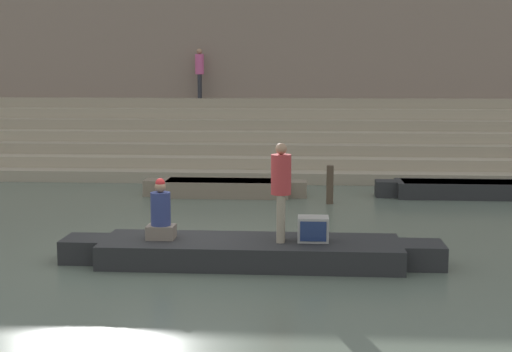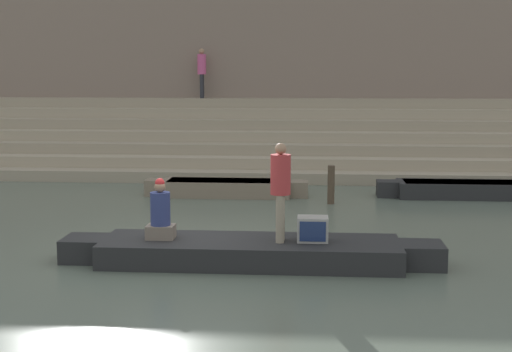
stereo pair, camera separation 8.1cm
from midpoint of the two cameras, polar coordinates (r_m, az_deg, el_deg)
ground_plane at (r=12.76m, az=-6.36°, el=-6.03°), size 120.00×120.00×0.00m
ghat_steps at (r=23.40m, az=-1.34°, el=2.56°), size 36.00×5.21×2.25m
back_wall at (r=25.74m, az=-0.80°, el=9.42°), size 34.20×1.28×7.34m
rowboat_main at (r=11.88m, az=-0.26°, el=-6.01°), size 6.32×1.48×0.39m
person_standing at (r=11.59m, az=2.17°, el=-0.74°), size 0.33×0.33×1.62m
person_rowing at (r=11.97m, az=-7.46°, el=-3.08°), size 0.46×0.36×1.02m
tv_set at (r=11.77m, az=4.75°, el=-4.25°), size 0.50×0.40×0.41m
moored_boat_shore at (r=18.83m, az=17.07°, el=-1.01°), size 4.80×1.02×0.40m
moored_boat_distant at (r=18.28m, az=-2.25°, el=-0.92°), size 4.17×1.02×0.40m
mooring_post at (r=17.22m, az=6.16°, el=-0.70°), size 0.17×0.17×0.93m
person_on_steps at (r=24.94m, az=-4.27°, el=8.51°), size 0.30×0.30×1.70m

